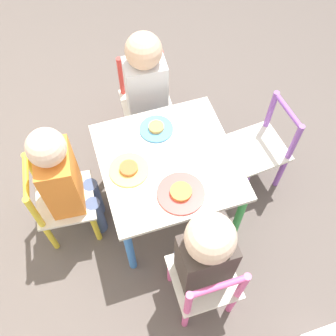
% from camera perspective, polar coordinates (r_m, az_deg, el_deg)
% --- Properties ---
extents(ground_plane, '(6.00, 6.00, 0.00)m').
position_cam_1_polar(ground_plane, '(2.08, 0.00, -5.36)').
color(ground_plane, '#5B514C').
extents(kids_table, '(0.58, 0.58, 0.43)m').
position_cam_1_polar(kids_table, '(1.76, 0.00, 0.05)').
color(kids_table, silver).
rests_on(kids_table, ground_plane).
extents(chair_red, '(0.28, 0.28, 0.51)m').
position_cam_1_polar(chair_red, '(2.15, -3.24, 9.47)').
color(chair_red, silver).
rests_on(chair_red, ground_plane).
extents(chair_yellow, '(0.28, 0.28, 0.51)m').
position_cam_1_polar(chair_yellow, '(1.88, -15.32, -4.76)').
color(chair_yellow, silver).
rests_on(chair_yellow, ground_plane).
extents(chair_pink, '(0.26, 0.26, 0.51)m').
position_cam_1_polar(chair_pink, '(1.68, 5.36, -16.36)').
color(chair_pink, silver).
rests_on(chair_pink, ground_plane).
extents(chair_purple, '(0.28, 0.28, 0.51)m').
position_cam_1_polar(chair_purple, '(2.02, 13.39, 2.87)').
color(chair_purple, silver).
rests_on(chair_purple, ground_plane).
extents(child_right, '(0.22, 0.21, 0.73)m').
position_cam_1_polar(child_right, '(1.97, -3.15, 11.98)').
color(child_right, '#4C608E').
rests_on(child_right, ground_plane).
extents(child_back, '(0.21, 0.22, 0.75)m').
position_cam_1_polar(child_back, '(1.70, -14.78, -1.47)').
color(child_back, '#4C608E').
rests_on(child_back, ground_plane).
extents(child_left, '(0.22, 0.20, 0.73)m').
position_cam_1_polar(child_left, '(1.51, 5.17, -12.27)').
color(child_left, '#4C608E').
rests_on(child_left, ground_plane).
extents(plate_right, '(0.15, 0.15, 0.03)m').
position_cam_1_polar(plate_right, '(1.79, -1.71, 5.76)').
color(plate_right, '#4C9EE0').
rests_on(plate_right, kids_table).
extents(plate_back, '(0.17, 0.17, 0.03)m').
position_cam_1_polar(plate_back, '(1.68, -5.69, -0.21)').
color(plate_back, '#EADB66').
rests_on(plate_back, kids_table).
extents(plate_left, '(0.20, 0.20, 0.03)m').
position_cam_1_polar(plate_left, '(1.61, 1.89, -3.64)').
color(plate_left, '#E54C47').
rests_on(plate_left, kids_table).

